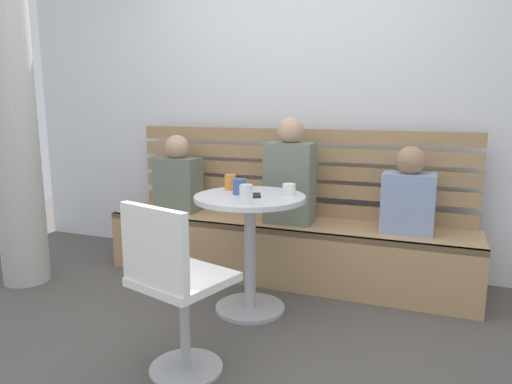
{
  "coord_description": "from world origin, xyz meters",
  "views": [
    {
      "loc": [
        1.02,
        -1.99,
        1.28
      ],
      "look_at": [
        -0.01,
        0.66,
        0.75
      ],
      "focal_mm": 32.78,
      "sensor_mm": 36.0,
      "label": 1
    }
  ],
  "objects": [
    {
      "name": "ground",
      "position": [
        0.0,
        0.0,
        0.0
      ],
      "size": [
        8.0,
        8.0,
        0.0
      ],
      "primitive_type": "plane",
      "color": "#514C47"
    },
    {
      "name": "back_wall",
      "position": [
        0.0,
        1.64,
        1.45
      ],
      "size": [
        5.2,
        0.1,
        2.9
      ],
      "primitive_type": "cube",
      "color": "silver",
      "rests_on": "ground"
    },
    {
      "name": "concrete_pillar",
      "position": [
        -1.75,
        0.45,
        1.4
      ],
      "size": [
        0.32,
        0.32,
        2.8
      ],
      "primitive_type": "cylinder",
      "color": "#B2B2AD",
      "rests_on": "ground"
    },
    {
      "name": "booth_bench",
      "position": [
        0.0,
        1.2,
        0.22
      ],
      "size": [
        2.7,
        0.52,
        0.44
      ],
      "color": "tan",
      "rests_on": "ground"
    },
    {
      "name": "booth_backrest",
      "position": [
        0.0,
        1.44,
        0.78
      ],
      "size": [
        2.65,
        0.04,
        0.66
      ],
      "color": "#A68157",
      "rests_on": "booth_bench"
    },
    {
      "name": "cafe_table",
      "position": [
        -0.02,
        0.59,
        0.52
      ],
      "size": [
        0.68,
        0.68,
        0.74
      ],
      "color": "#ADADB2",
      "rests_on": "ground"
    },
    {
      "name": "white_chair",
      "position": [
        -0.08,
        -0.22,
        0.46
      ],
      "size": [
        0.5,
        0.5,
        0.85
      ],
      "color": "#ADADB2",
      "rests_on": "ground"
    },
    {
      "name": "person_adult",
      "position": [
        0.05,
        1.17,
        0.78
      ],
      "size": [
        0.34,
        0.22,
        0.76
      ],
      "color": "slate",
      "rests_on": "booth_bench"
    },
    {
      "name": "person_child_left",
      "position": [
        0.86,
        1.21,
        0.69
      ],
      "size": [
        0.34,
        0.22,
        0.58
      ],
      "color": "#8C9EC6",
      "rests_on": "booth_bench"
    },
    {
      "name": "person_child_middle",
      "position": [
        -0.9,
        1.21,
        0.71
      ],
      "size": [
        0.34,
        0.22,
        0.61
      ],
      "color": "slate",
      "rests_on": "booth_bench"
    },
    {
      "name": "cup_ceramic_white",
      "position": [
        0.19,
        0.69,
        0.78
      ],
      "size": [
        0.08,
        0.08,
        0.07
      ],
      "primitive_type": "cylinder",
      "color": "white",
      "rests_on": "cafe_table"
    },
    {
      "name": "cup_glass_short",
      "position": [
        -0.01,
        0.49,
        0.78
      ],
      "size": [
        0.08,
        0.08,
        0.08
      ],
      "primitive_type": "cylinder",
      "color": "silver",
      "rests_on": "cafe_table"
    },
    {
      "name": "cup_mug_blue",
      "position": [
        -0.1,
        0.6,
        0.79
      ],
      "size": [
        0.08,
        0.08,
        0.09
      ],
      "primitive_type": "cylinder",
      "color": "#3D5B9E",
      "rests_on": "cafe_table"
    },
    {
      "name": "cup_tumbler_orange",
      "position": [
        -0.21,
        0.72,
        0.79
      ],
      "size": [
        0.07,
        0.07,
        0.1
      ],
      "primitive_type": "cylinder",
      "color": "orange",
      "rests_on": "cafe_table"
    },
    {
      "name": "cup_water_clear",
      "position": [
        0.05,
        0.35,
        0.8
      ],
      "size": [
        0.07,
        0.07,
        0.11
      ],
      "primitive_type": "cylinder",
      "color": "white",
      "rests_on": "cafe_table"
    },
    {
      "name": "phone_on_table",
      "position": [
        0.01,
        0.59,
        0.74
      ],
      "size": [
        0.12,
        0.16,
        0.01
      ],
      "primitive_type": "cube",
      "rotation": [
        0.0,
        0.0,
        0.39
      ],
      "color": "black",
      "rests_on": "cafe_table"
    }
  ]
}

